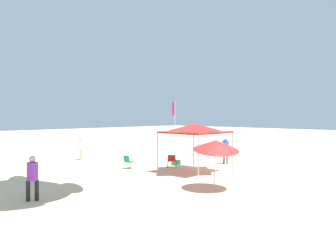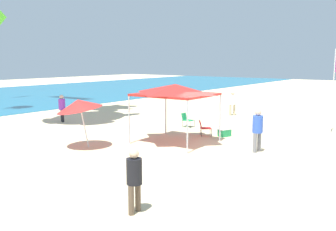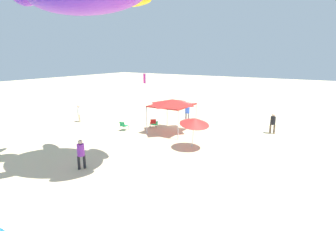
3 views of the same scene
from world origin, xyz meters
name	(u,v)px [view 1 (image 1 of 3)]	position (x,y,z in m)	size (l,w,h in m)	color
ground	(217,168)	(0.00, 0.00, -0.05)	(120.00, 120.00, 0.10)	beige
canopy_tent	(196,129)	(-0.11, 2.19, 2.51)	(3.05, 3.37, 2.79)	#B7B7BC
beach_umbrella	(216,145)	(-3.56, 4.95, 1.96)	(2.10, 2.06, 2.43)	silver
folding_chair_near_cooler	(172,160)	(2.04, 1.92, 0.47)	(0.79, 0.81, 0.82)	black
folding_chair_right_of_tent	(129,161)	(3.64, 4.07, 0.47)	(0.59, 0.67, 0.82)	black
cooler_box	(176,162)	(2.56, 0.98, 0.20)	(0.73, 0.61, 0.40)	#1E8C4C
banner_flag	(174,122)	(6.65, -3.20, 2.67)	(0.36, 0.06, 4.47)	silver
person_watching_sky	(32,174)	(0.35, 11.34, 1.01)	(0.41, 0.43, 1.72)	black
person_beachcomber	(81,146)	(9.31, 4.01, 0.99)	(0.40, 0.40, 1.69)	#C6B28C
person_kite_handler	(226,148)	(0.49, -1.69, 1.09)	(0.49, 0.44, 1.85)	slate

